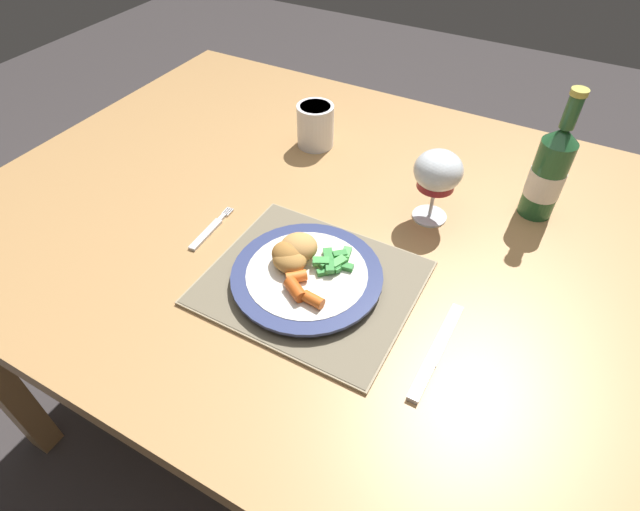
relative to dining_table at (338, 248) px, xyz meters
name	(u,v)px	position (x,y,z in m)	size (l,w,h in m)	color
ground_plane	(332,411)	(0.00, 0.00, -0.66)	(6.00, 6.00, 0.00)	#383333
dining_table	(338,248)	(0.00, 0.00, 0.00)	(1.43, 1.03, 0.74)	#AD7F4C
placemat	(311,282)	(0.04, -0.17, 0.08)	(0.34, 0.29, 0.01)	gray
dinner_plate	(307,276)	(0.03, -0.17, 0.09)	(0.25, 0.25, 0.02)	white
breaded_croquettes	(292,253)	(0.00, -0.16, 0.12)	(0.09, 0.10, 0.04)	#A87033
green_beans_pile	(333,262)	(0.06, -0.14, 0.11)	(0.07, 0.08, 0.02)	#338438
glazed_carrots	(300,289)	(0.04, -0.22, 0.11)	(0.08, 0.06, 0.02)	#CC5119
fork	(209,231)	(-0.19, -0.15, 0.08)	(0.02, 0.13, 0.01)	silver
table_knife	(433,358)	(0.26, -0.22, 0.08)	(0.02, 0.19, 0.01)	silver
wine_glass	(438,173)	(0.15, 0.09, 0.18)	(0.09, 0.09, 0.14)	silver
bottle	(549,172)	(0.32, 0.20, 0.17)	(0.06, 0.06, 0.25)	#23562D
drinking_cup	(315,125)	(-0.17, 0.21, 0.13)	(0.08, 0.08, 0.09)	white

